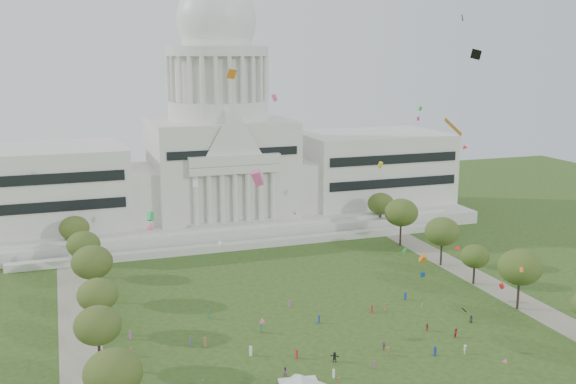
{
  "coord_description": "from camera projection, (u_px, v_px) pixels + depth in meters",
  "views": [
    {
      "loc": [
        -49.47,
        -98.78,
        55.92
      ],
      "look_at": [
        0.0,
        45.0,
        24.0
      ],
      "focal_mm": 42.0,
      "sensor_mm": 36.0,
      "label": 1
    }
  ],
  "objects": [
    {
      "name": "ground",
      "position": [
        371.0,
        375.0,
        118.65
      ],
      "size": [
        400.0,
        400.0,
        0.0
      ],
      "primitive_type": "plane",
      "color": "#2C4819",
      "rests_on": "ground"
    },
    {
      "name": "capitol",
      "position": [
        220.0,
        156.0,
        219.19
      ],
      "size": [
        160.0,
        64.5,
        91.3
      ],
      "color": "silver",
      "rests_on": "ground"
    },
    {
      "name": "path_left",
      "position": [
        80.0,
        344.0,
        131.13
      ],
      "size": [
        8.0,
        160.0,
        0.04
      ],
      "primitive_type": "cube",
      "color": "gray",
      "rests_on": "ground"
    },
    {
      "name": "path_right",
      "position": [
        497.0,
        288.0,
        161.69
      ],
      "size": [
        8.0,
        160.0,
        0.04
      ],
      "primitive_type": "cube",
      "color": "gray",
      "rests_on": "ground"
    },
    {
      "name": "row_tree_l_1",
      "position": [
        113.0,
        373.0,
        100.04
      ],
      "size": [
        8.86,
        8.86,
        12.59
      ],
      "color": "black",
      "rests_on": "ground"
    },
    {
      "name": "row_tree_l_2",
      "position": [
        98.0,
        325.0,
        118.58
      ],
      "size": [
        8.42,
        8.42,
        11.97
      ],
      "color": "black",
      "rests_on": "ground"
    },
    {
      "name": "row_tree_r_2",
      "position": [
        520.0,
        267.0,
        146.86
      ],
      "size": [
        9.55,
        9.55,
        13.58
      ],
      "color": "black",
      "rests_on": "ground"
    },
    {
      "name": "row_tree_l_3",
      "position": [
        97.0,
        295.0,
        134.31
      ],
      "size": [
        8.12,
        8.12,
        11.55
      ],
      "color": "black",
      "rests_on": "ground"
    },
    {
      "name": "row_tree_r_3",
      "position": [
        475.0,
        256.0,
        163.25
      ],
      "size": [
        7.01,
        7.01,
        9.98
      ],
      "color": "black",
      "rests_on": "ground"
    },
    {
      "name": "row_tree_l_4",
      "position": [
        92.0,
        262.0,
        151.19
      ],
      "size": [
        9.29,
        9.29,
        13.21
      ],
      "color": "black",
      "rests_on": "ground"
    },
    {
      "name": "row_tree_r_4",
      "position": [
        442.0,
        232.0,
        177.3
      ],
      "size": [
        9.19,
        9.19,
        13.06
      ],
      "color": "black",
      "rests_on": "ground"
    },
    {
      "name": "row_tree_l_5",
      "position": [
        83.0,
        245.0,
        168.24
      ],
      "size": [
        8.33,
        8.33,
        11.85
      ],
      "color": "black",
      "rests_on": "ground"
    },
    {
      "name": "row_tree_r_5",
      "position": [
        401.0,
        213.0,
        195.41
      ],
      "size": [
        9.82,
        9.82,
        13.96
      ],
      "color": "black",
      "rests_on": "ground"
    },
    {
      "name": "row_tree_l_6",
      "position": [
        74.0,
        228.0,
        184.52
      ],
      "size": [
        8.19,
        8.19,
        11.64
      ],
      "color": "black",
      "rests_on": "ground"
    },
    {
      "name": "row_tree_r_6",
      "position": [
        381.0,
        204.0,
        213.09
      ],
      "size": [
        8.42,
        8.42,
        11.97
      ],
      "color": "black",
      "rests_on": "ground"
    },
    {
      "name": "event_tent",
      "position": [
        300.0,
        380.0,
        108.53
      ],
      "size": [
        10.15,
        10.15,
        4.99
      ],
      "color": "#4C4C4C",
      "rests_on": "ground"
    },
    {
      "name": "person_0",
      "position": [
        471.0,
        319.0,
        141.25
      ],
      "size": [
        0.94,
        0.86,
        1.61
      ],
      "primitive_type": "imported",
      "rotation": [
        0.0,
        0.0,
        5.72
      ],
      "color": "#26262B",
      "rests_on": "ground"
    },
    {
      "name": "person_2",
      "position": [
        456.0,
        333.0,
        133.8
      ],
      "size": [
        1.07,
        0.85,
        1.91
      ],
      "primitive_type": "imported",
      "rotation": [
        0.0,
        0.0,
        0.33
      ],
      "color": "#B21E1E",
      "rests_on": "ground"
    },
    {
      "name": "person_3",
      "position": [
        388.0,
        351.0,
        126.0
      ],
      "size": [
        0.99,
        1.25,
        1.72
      ],
      "primitive_type": "imported",
      "rotation": [
        0.0,
        0.0,
        5.15
      ],
      "color": "olive",
      "rests_on": "ground"
    },
    {
      "name": "person_4",
      "position": [
        384.0,
        346.0,
        128.34
      ],
      "size": [
        0.88,
        1.12,
        1.69
      ],
      "primitive_type": "imported",
      "rotation": [
        0.0,
        0.0,
        5.11
      ],
      "color": "#994C8C",
      "rests_on": "ground"
    },
    {
      "name": "person_5",
      "position": [
        335.0,
        357.0,
        123.29
      ],
      "size": [
        1.89,
        1.6,
        1.94
      ],
      "primitive_type": "imported",
      "rotation": [
        0.0,
        0.0,
        2.54
      ],
      "color": "#26262B",
      "rests_on": "ground"
    },
    {
      "name": "person_8",
      "position": [
        285.0,
        371.0,
        117.99
      ],
      "size": [
        0.95,
        0.73,
        1.72
      ],
      "primitive_type": "imported",
      "rotation": [
        0.0,
        0.0,
        2.85
      ],
      "color": "#994C8C",
      "rests_on": "ground"
    },
    {
      "name": "person_9",
      "position": [
        465.0,
        349.0,
        126.59
      ],
      "size": [
        1.28,
        1.19,
        1.8
      ],
      "primitive_type": "imported",
      "rotation": [
        0.0,
        0.0,
        0.67
      ],
      "color": "silver",
      "rests_on": "ground"
    },
    {
      "name": "person_10",
      "position": [
        427.0,
        327.0,
        136.97
      ],
      "size": [
        0.62,
        1.01,
        1.64
      ],
      "primitive_type": "imported",
      "rotation": [
        0.0,
        0.0,
        1.47
      ],
      "color": "#B21E1E",
      "rests_on": "ground"
    },
    {
      "name": "distant_crowd",
      "position": [
        266.0,
        346.0,
        128.16
      ],
      "size": [
        63.08,
        39.87,
        1.92
      ],
      "color": "#994C8C",
      "rests_on": "ground"
    },
    {
      "name": "kite_swarm",
      "position": [
        351.0,
        211.0,
        121.53
      ],
      "size": [
        88.88,
        102.6,
        65.63
      ],
      "color": "#E54C8C",
      "rests_on": "ground"
    }
  ]
}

